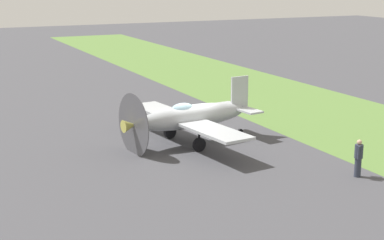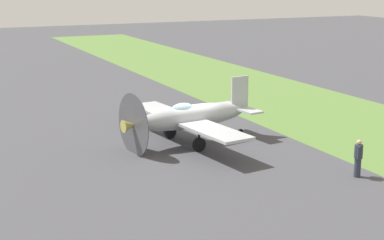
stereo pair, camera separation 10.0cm
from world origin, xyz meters
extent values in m
plane|color=#424247|center=(0.00, 0.00, 0.00)|extent=(160.00, 160.00, 0.00)
cube|color=#567A38|center=(0.00, -10.79, 0.00)|extent=(120.00, 11.00, 0.01)
ellipsoid|color=#B2B7BC|center=(-0.31, 0.13, 1.48)|extent=(2.13, 7.05, 1.27)
cube|color=#B2B7BC|center=(-0.36, 0.53, 1.33)|extent=(9.94, 2.96, 0.14)
cube|color=#B2B7BC|center=(0.09, -3.01, 2.40)|extent=(0.24, 1.13, 1.94)
cube|color=#B2B7BC|center=(0.09, -3.01, 1.58)|extent=(3.36, 1.32, 0.10)
cone|color=#B7B24C|center=(-0.78, 3.82, 1.48)|extent=(0.74, 0.79, 0.65)
cylinder|color=#4C4C51|center=(-0.76, 3.62, 1.48)|extent=(3.25, 0.45, 3.27)
ellipsoid|color=#8CB2C6|center=(-0.39, 0.73, 1.92)|extent=(0.89, 1.51, 0.71)
cylinder|color=black|center=(-1.85, 0.45, 0.35)|extent=(0.31, 0.72, 0.69)
cylinder|color=black|center=(-1.85, 0.45, 0.84)|extent=(0.12, 0.12, 0.98)
cylinder|color=black|center=(1.09, 0.82, 0.35)|extent=(0.31, 0.72, 0.69)
cylinder|color=black|center=(1.09, 0.82, 0.84)|extent=(0.12, 0.12, 0.98)
cylinder|color=black|center=(0.10, -3.11, 0.16)|extent=(0.16, 0.34, 0.33)
cylinder|color=#2D3342|center=(-8.52, -4.23, 0.44)|extent=(0.30, 0.30, 0.88)
cylinder|color=#2D3342|center=(-8.52, -4.23, 1.19)|extent=(0.38, 0.38, 0.62)
sphere|color=tan|center=(-8.52, -4.23, 1.61)|extent=(0.23, 0.23, 0.23)
cylinder|color=#2D3342|center=(-8.71, -4.06, 1.19)|extent=(0.11, 0.11, 0.59)
cylinder|color=#2D3342|center=(-8.32, -4.40, 1.19)|extent=(0.11, 0.11, 0.59)
camera|label=1|loc=(-28.24, 13.39, 8.80)|focal=55.51mm
camera|label=2|loc=(-28.28, 13.30, 8.80)|focal=55.51mm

